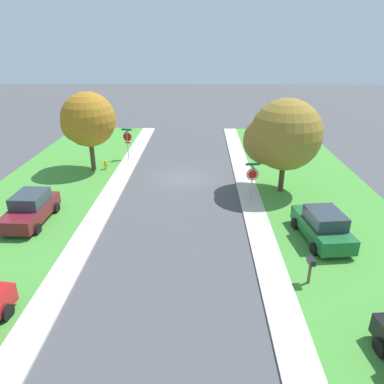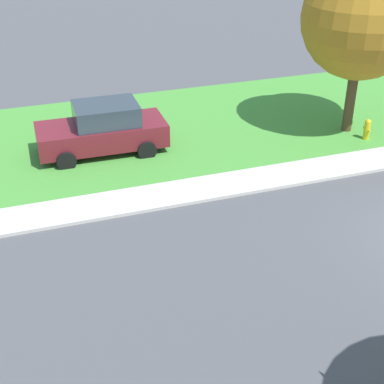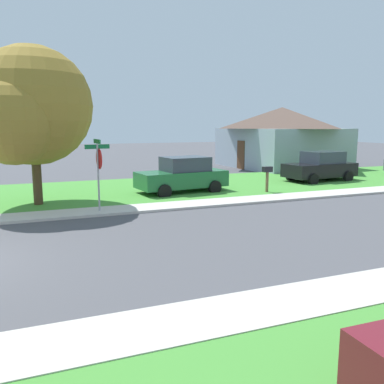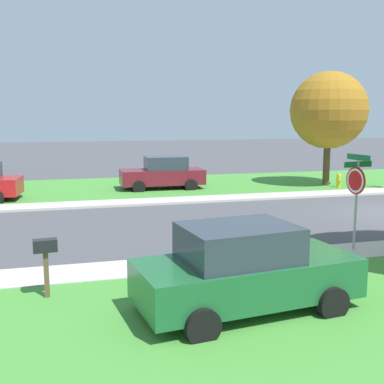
{
  "view_description": "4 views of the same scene",
  "coord_description": "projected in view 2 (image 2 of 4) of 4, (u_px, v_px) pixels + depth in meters",
  "views": [
    {
      "loc": [
        -1.44,
        25.93,
        9.88
      ],
      "look_at": [
        -0.9,
        5.97,
        1.4
      ],
      "focal_mm": 34.24,
      "sensor_mm": 36.0,
      "label": 1
    },
    {
      "loc": [
        -9.4,
        10.23,
        8.51
      ],
      "look_at": [
        2.39,
        6.22,
        1.4
      ],
      "focal_mm": 53.07,
      "sensor_mm": 36.0,
      "label": 2
    },
    {
      "loc": [
        10.62,
        2.23,
        3.31
      ],
      "look_at": [
        -0.06,
        6.47,
        1.4
      ],
      "focal_mm": 38.19,
      "sensor_mm": 36.0,
      "label": 3
    },
    {
      "loc": [
        -16.09,
        12.3,
        3.79
      ],
      "look_at": [
        -1.41,
        8.4,
        1.4
      ],
      "focal_mm": 44.89,
      "sensor_mm": 36.0,
      "label": 4
    }
  ],
  "objects": [
    {
      "name": "fire_hydrant",
      "position": [
        367.0,
        130.0,
        20.16
      ],
      "size": [
        0.38,
        0.22,
        0.83
      ],
      "color": "gold",
      "rests_on": "ground"
    },
    {
      "name": "tree_across_left",
      "position": [
        362.0,
        21.0,
        19.34
      ],
      "size": [
        4.42,
        4.11,
        6.19
      ],
      "color": "#4C3823",
      "rests_on": "ground"
    },
    {
      "name": "car_maroon_behind_trees",
      "position": [
        103.0,
        129.0,
        19.1
      ],
      "size": [
        2.11,
        4.34,
        1.76
      ],
      "color": "maroon",
      "rests_on": "ground"
    }
  ]
}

